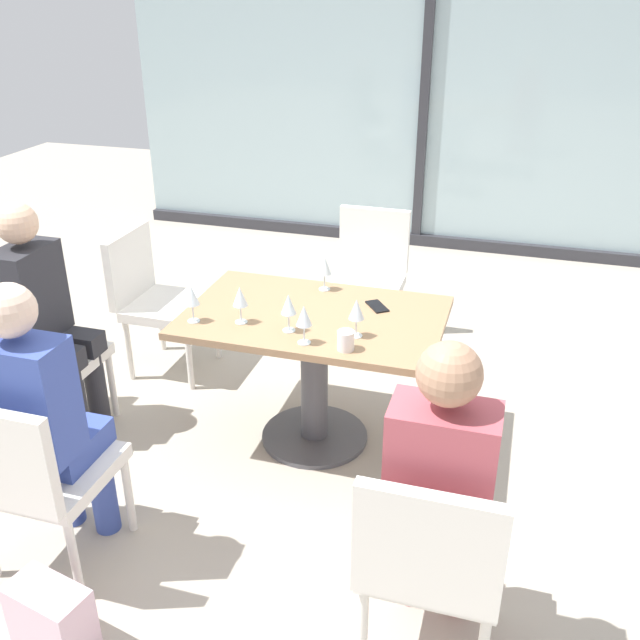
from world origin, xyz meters
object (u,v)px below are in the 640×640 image
object	(u,v)px
wine_glass_1	(288,305)
handbag_1	(0,457)
chair_near_window	(368,271)
person_front_right	(441,486)
chair_far_left	(155,293)
wine_glass_0	(304,317)
chair_side_end	(33,346)
person_side_end	(44,313)
wine_glass_3	(240,297)
coffee_cup	(346,341)
wine_glass_4	(325,266)
wine_glass_2	(357,310)
person_front_left	(42,412)
dining_table_main	(314,349)
chair_front_right	(431,556)
handbag_0	(52,618)
cell_phone_on_table	(377,306)
wine_glass_5	(192,296)
chair_front_left	(33,471)

from	to	relation	value
wine_glass_1	handbag_1	size ratio (longest dim) A/B	0.62
chair_near_window	person_front_right	size ratio (longest dim) A/B	0.69
chair_far_left	chair_near_window	distance (m)	1.36
wine_glass_0	person_front_right	bearing A→B (deg)	-47.18
chair_side_end	chair_near_window	bearing A→B (deg)	46.52
person_side_end	wine_glass_3	distance (m)	1.03
coffee_cup	handbag_1	size ratio (longest dim) A/B	0.30
wine_glass_4	wine_glass_2	bearing A→B (deg)	-58.68
chair_far_left	person_front_left	bearing A→B (deg)	-76.29
dining_table_main	chair_side_end	world-z (taller)	chair_side_end
chair_front_right	handbag_0	size ratio (longest dim) A/B	2.90
wine_glass_2	wine_glass_4	world-z (taller)	same
wine_glass_2	wine_glass_3	bearing A→B (deg)	-178.24
person_side_end	wine_glass_2	xyz separation A→B (m)	(1.57, 0.14, 0.16)
chair_near_window	cell_phone_on_table	xyz separation A→B (m)	(0.28, -1.03, 0.24)
wine_glass_3	chair_near_window	bearing A→B (deg)	77.58
chair_front_right	wine_glass_1	size ratio (longest dim) A/B	4.70
wine_glass_1	wine_glass_4	world-z (taller)	same
wine_glass_1	wine_glass_5	world-z (taller)	same
chair_near_window	chair_far_left	bearing A→B (deg)	-147.76
chair_near_window	wine_glass_4	world-z (taller)	wine_glass_4
chair_far_left	wine_glass_4	bearing A→B (deg)	-8.59
wine_glass_2	handbag_1	size ratio (longest dim) A/B	0.62
chair_front_left	wine_glass_4	distance (m)	1.70
wine_glass_2	wine_glass_1	bearing A→B (deg)	-173.51
chair_near_window	handbag_0	world-z (taller)	chair_near_window
person_front_left	wine_glass_3	size ratio (longest dim) A/B	6.81
chair_front_left	wine_glass_2	distance (m)	1.49
dining_table_main	chair_far_left	xyz separation A→B (m)	(-1.15, 0.47, -0.04)
chair_front_right	chair_near_window	bearing A→B (deg)	107.87
wine_glass_0	chair_side_end	bearing A→B (deg)	-179.68
chair_front_left	person_front_left	distance (m)	0.23
wine_glass_3	wine_glass_4	distance (m)	0.56
coffee_cup	person_side_end	bearing A→B (deg)	-179.95
cell_phone_on_table	handbag_0	world-z (taller)	cell_phone_on_table
wine_glass_0	coffee_cup	size ratio (longest dim) A/B	2.06
chair_front_left	wine_glass_3	distance (m)	1.16
chair_near_window	wine_glass_1	distance (m)	1.45
chair_near_window	cell_phone_on_table	size ratio (longest dim) A/B	6.04
chair_side_end	person_side_end	xyz separation A→B (m)	(0.11, 0.00, 0.20)
chair_far_left	handbag_1	size ratio (longest dim) A/B	2.90
chair_side_end	person_front_left	world-z (taller)	person_front_left
person_front_right	wine_glass_4	distance (m)	1.61
dining_table_main	handbag_1	size ratio (longest dim) A/B	4.19
dining_table_main	wine_glass_5	distance (m)	0.67
wine_glass_4	cell_phone_on_table	bearing A→B (deg)	-23.33
handbag_0	wine_glass_4	bearing A→B (deg)	87.01
chair_side_end	dining_table_main	bearing A→B (deg)	12.35
wine_glass_1	wine_glass_2	bearing A→B (deg)	6.49
person_front_right	handbag_0	distance (m)	1.47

